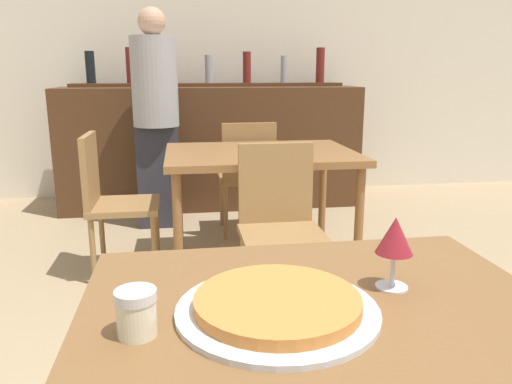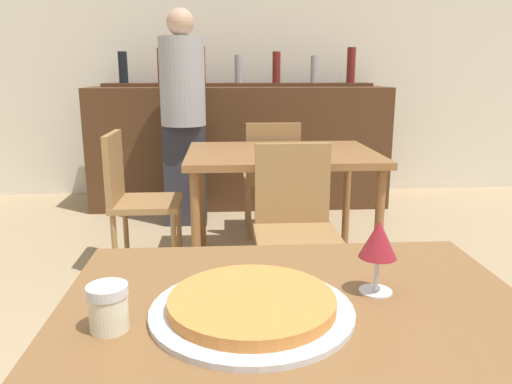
# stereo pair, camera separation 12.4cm
# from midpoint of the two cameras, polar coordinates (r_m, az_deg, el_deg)

# --- Properties ---
(wall_back) EXTENTS (8.00, 0.05, 2.80)m
(wall_back) POSITION_cam_midpoint_polar(r_m,az_deg,el_deg) (4.95, -1.41, 16.14)
(wall_back) COLOR silver
(wall_back) RESTS_ON ground_plane
(dining_table_near) EXTENTS (0.96, 0.71, 0.73)m
(dining_table_near) POSITION_cam_midpoint_polar(r_m,az_deg,el_deg) (1.08, 7.95, -17.21)
(dining_table_near) COLOR brown
(dining_table_near) RESTS_ON ground_plane
(dining_table_far) EXTENTS (1.12, 0.86, 0.72)m
(dining_table_far) POSITION_cam_midpoint_polar(r_m,az_deg,el_deg) (3.01, 4.09, 3.26)
(dining_table_far) COLOR brown
(dining_table_far) RESTS_ON ground_plane
(bar_counter) EXTENTS (2.60, 0.56, 1.05)m
(bar_counter) POSITION_cam_midpoint_polar(r_m,az_deg,el_deg) (4.49, -1.08, 5.20)
(bar_counter) COLOR #4C2D19
(bar_counter) RESTS_ON ground_plane
(bar_back_shelf) EXTENTS (2.39, 0.24, 0.35)m
(bar_back_shelf) POSITION_cam_midpoint_polar(r_m,az_deg,el_deg) (4.58, -1.59, 12.97)
(bar_back_shelf) COLOR #4C2D19
(bar_back_shelf) RESTS_ON bar_counter
(chair_far_side_front) EXTENTS (0.40, 0.40, 0.84)m
(chair_far_side_front) POSITION_cam_midpoint_polar(r_m,az_deg,el_deg) (2.47, 5.89, -3.05)
(chair_far_side_front) COLOR olive
(chair_far_side_front) RESTS_ON ground_plane
(chair_far_side_back) EXTENTS (0.40, 0.40, 0.84)m
(chair_far_side_back) POSITION_cam_midpoint_polar(r_m,az_deg,el_deg) (3.62, 2.78, 2.42)
(chair_far_side_back) COLOR olive
(chair_far_side_back) RESTS_ON ground_plane
(chair_far_side_left) EXTENTS (0.40, 0.40, 0.84)m
(chair_far_side_left) POSITION_cam_midpoint_polar(r_m,az_deg,el_deg) (3.05, -12.75, -0.05)
(chair_far_side_left) COLOR olive
(chair_far_side_left) RESTS_ON ground_plane
(pizza_tray) EXTENTS (0.40, 0.40, 0.04)m
(pizza_tray) POSITION_cam_midpoint_polar(r_m,az_deg,el_deg) (0.99, 3.21, -12.92)
(pizza_tray) COLOR silver
(pizza_tray) RESTS_ON dining_table_near
(cheese_shaker) EXTENTS (0.07, 0.07, 0.09)m
(cheese_shaker) POSITION_cam_midpoint_polar(r_m,az_deg,el_deg) (0.94, -12.86, -12.79)
(cheese_shaker) COLOR beige
(cheese_shaker) RESTS_ON dining_table_near
(person_standing) EXTENTS (0.34, 0.34, 1.64)m
(person_standing) POSITION_cam_midpoint_polar(r_m,az_deg,el_deg) (3.87, -7.40, 9.07)
(person_standing) COLOR #2D2D38
(person_standing) RESTS_ON ground_plane
(wine_glass) EXTENTS (0.08, 0.08, 0.16)m
(wine_glass) POSITION_cam_midpoint_polar(r_m,az_deg,el_deg) (1.08, 17.05, -5.46)
(wine_glass) COLOR silver
(wine_glass) RESTS_ON dining_table_near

